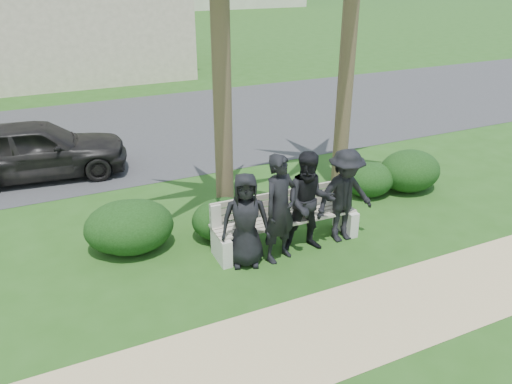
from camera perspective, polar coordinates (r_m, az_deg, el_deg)
ground at (r=8.42m, az=5.21°, el=-7.25°), size 160.00×160.00×0.00m
footpath at (r=7.22m, az=12.54°, el=-13.97°), size 30.00×1.60×0.01m
asphalt_street at (r=15.27m, az=-10.00°, el=7.35°), size 160.00×8.00×0.01m
park_bench at (r=8.55m, az=3.42°, el=-3.56°), size 2.57×0.64×0.89m
man_a at (r=7.81m, az=-1.21°, el=-3.25°), size 0.89×0.72×1.57m
man_b at (r=7.90m, az=2.78°, el=-1.92°), size 0.77×0.62×1.82m
man_c at (r=8.23m, az=6.13°, el=-1.20°), size 1.02×0.90×1.74m
man_d at (r=8.62m, az=10.11°, el=-0.45°), size 1.08×0.63×1.67m
hedge_a at (r=8.62m, az=-13.91°, el=-3.73°), size 1.37×1.13×0.90m
hedge_b at (r=8.70m, az=-14.85°, el=-3.67°), size 1.33×1.10×0.87m
hedge_c at (r=8.81m, az=-3.81°, el=-2.95°), size 1.11×0.92×0.73m
hedge_e at (r=10.67m, az=12.83°, el=1.50°), size 1.09×0.90×0.71m
hedge_f at (r=11.13m, az=17.17°, el=2.47°), size 1.36×1.12×0.89m
car_a at (r=12.20m, az=-23.85°, el=4.47°), size 4.05×2.00×1.33m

